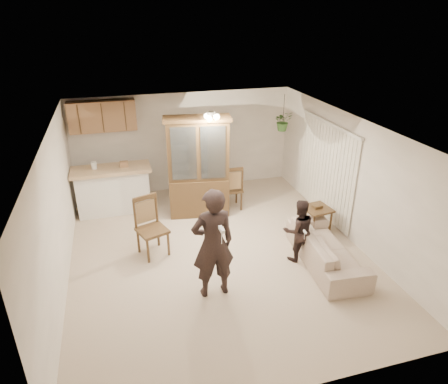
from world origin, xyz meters
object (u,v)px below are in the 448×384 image
object	(u,v)px
child	(299,228)
chair_hutch_right	(231,196)
china_hutch	(198,168)
side_table	(316,220)
chair_bar	(153,239)
chair_hutch_left	(215,179)
adult	(213,247)
sofa	(327,246)

from	to	relation	value
child	chair_hutch_right	bearing A→B (deg)	-71.12
china_hutch	side_table	bearing A→B (deg)	-26.69
side_table	china_hutch	bearing A→B (deg)	144.58
child	chair_hutch_right	xyz separation A→B (m)	(-0.58, 2.40, -0.37)
china_hutch	child	bearing A→B (deg)	-50.90
chair_bar	chair_hutch_right	size ratio (longest dim) A/B	1.07
side_table	chair_hutch_left	size ratio (longest dim) A/B	0.59
china_hutch	chair_hutch_right	distance (m)	1.13
china_hutch	chair_hutch_left	xyz separation A→B (m)	(0.68, 1.14, -0.81)
child	side_table	xyz separation A→B (m)	(0.80, 0.79, -0.37)
side_table	chair_bar	distance (m)	3.39
adult	side_table	bearing A→B (deg)	-155.57
side_table	chair_hutch_right	xyz separation A→B (m)	(-1.38, 1.61, 0.00)
sofa	china_hutch	size ratio (longest dim) A/B	0.83
side_table	chair_hutch_left	world-z (taller)	chair_hutch_left
chair_hutch_right	china_hutch	bearing A→B (deg)	6.02
chair_hutch_left	china_hutch	bearing A→B (deg)	-80.75
chair_bar	chair_hutch_right	xyz separation A→B (m)	(2.00, 1.49, -0.02)
chair_bar	chair_hutch_left	size ratio (longest dim) A/B	1.06
chair_hutch_left	sofa	bearing A→B (deg)	-32.84
chair_hutch_left	chair_hutch_right	bearing A→B (deg)	-44.37
adult	chair_hutch_left	world-z (taller)	adult
side_table	adult	bearing A→B (deg)	-152.78
adult	chair_bar	distance (m)	1.76
china_hutch	side_table	size ratio (longest dim) A/B	3.49
sofa	side_table	world-z (taller)	sofa
adult	chair_hutch_right	bearing A→B (deg)	-114.72
child	chair_hutch_right	size ratio (longest dim) A/B	1.24
adult	chair_hutch_left	xyz separation A→B (m)	(1.08, 4.00, -0.59)
sofa	chair_hutch_left	size ratio (longest dim) A/B	1.71
sofa	chair_bar	distance (m)	3.27
side_table	sofa	bearing A→B (deg)	-107.93
adult	chair_hutch_right	world-z (taller)	adult
sofa	chair_hutch_right	distance (m)	2.87
adult	side_table	world-z (taller)	adult
sofa	chair_hutch_left	bearing A→B (deg)	21.79
chair_hutch_right	side_table	bearing A→B (deg)	131.21
sofa	child	bearing A→B (deg)	64.22
sofa	child	world-z (taller)	child
adult	chair_hutch_left	distance (m)	4.18
adult	child	size ratio (longest dim) A/B	1.33
child	chair_hutch_left	world-z (taller)	child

